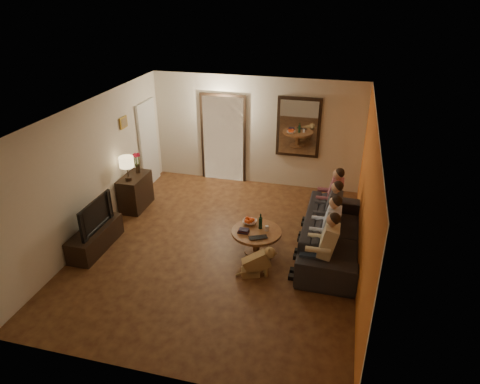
% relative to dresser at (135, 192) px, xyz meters
% --- Properties ---
extents(floor, '(5.00, 6.00, 0.01)m').
position_rel_dresser_xyz_m(floor, '(2.25, -1.06, -0.37)').
color(floor, '#3E1C10').
rests_on(floor, ground).
extents(ceiling, '(5.00, 6.00, 0.01)m').
position_rel_dresser_xyz_m(ceiling, '(2.25, -1.06, 2.23)').
color(ceiling, white).
rests_on(ceiling, back_wall).
extents(back_wall, '(5.00, 0.02, 2.60)m').
position_rel_dresser_xyz_m(back_wall, '(2.25, 1.94, 0.93)').
color(back_wall, beige).
rests_on(back_wall, floor).
extents(front_wall, '(5.00, 0.02, 2.60)m').
position_rel_dresser_xyz_m(front_wall, '(2.25, -4.06, 0.93)').
color(front_wall, beige).
rests_on(front_wall, floor).
extents(left_wall, '(0.02, 6.00, 2.60)m').
position_rel_dresser_xyz_m(left_wall, '(-0.25, -1.06, 0.93)').
color(left_wall, beige).
rests_on(left_wall, floor).
extents(right_wall, '(0.02, 6.00, 2.60)m').
position_rel_dresser_xyz_m(right_wall, '(4.75, -1.06, 0.93)').
color(right_wall, beige).
rests_on(right_wall, floor).
extents(orange_accent, '(0.01, 6.00, 2.60)m').
position_rel_dresser_xyz_m(orange_accent, '(4.74, -1.06, 0.93)').
color(orange_accent, orange).
rests_on(orange_accent, right_wall).
extents(kitchen_doorway, '(1.00, 0.06, 2.10)m').
position_rel_dresser_xyz_m(kitchen_doorway, '(1.45, 1.92, 0.68)').
color(kitchen_doorway, '#FFE0A5').
rests_on(kitchen_doorway, floor).
extents(door_trim, '(1.12, 0.04, 2.22)m').
position_rel_dresser_xyz_m(door_trim, '(1.45, 1.91, 0.68)').
color(door_trim, black).
rests_on(door_trim, floor).
extents(fridge_glimpse, '(0.45, 0.03, 1.70)m').
position_rel_dresser_xyz_m(fridge_glimpse, '(1.70, 1.93, 0.53)').
color(fridge_glimpse, silver).
rests_on(fridge_glimpse, floor).
extents(mirror_frame, '(1.00, 0.05, 1.40)m').
position_rel_dresser_xyz_m(mirror_frame, '(3.25, 1.90, 1.13)').
color(mirror_frame, black).
rests_on(mirror_frame, back_wall).
extents(mirror_glass, '(0.86, 0.02, 1.26)m').
position_rel_dresser_xyz_m(mirror_glass, '(3.25, 1.87, 1.13)').
color(mirror_glass, white).
rests_on(mirror_glass, back_wall).
extents(white_door, '(0.06, 0.85, 2.04)m').
position_rel_dresser_xyz_m(white_door, '(-0.21, 1.24, 0.65)').
color(white_door, white).
rests_on(white_door, floor).
extents(framed_art, '(0.03, 0.28, 0.24)m').
position_rel_dresser_xyz_m(framed_art, '(-0.22, 0.24, 1.48)').
color(framed_art, '#B28C33').
rests_on(framed_art, left_wall).
extents(art_canvas, '(0.01, 0.22, 0.18)m').
position_rel_dresser_xyz_m(art_canvas, '(-0.21, 0.24, 1.48)').
color(art_canvas, brown).
rests_on(art_canvas, left_wall).
extents(dresser, '(0.45, 0.84, 0.75)m').
position_rel_dresser_xyz_m(dresser, '(0.00, 0.00, 0.00)').
color(dresser, black).
rests_on(dresser, floor).
extents(table_lamp, '(0.30, 0.30, 0.54)m').
position_rel_dresser_xyz_m(table_lamp, '(0.00, -0.22, 0.64)').
color(table_lamp, beige).
rests_on(table_lamp, dresser).
extents(flower_vase, '(0.14, 0.14, 0.44)m').
position_rel_dresser_xyz_m(flower_vase, '(0.00, 0.22, 0.59)').
color(flower_vase, red).
rests_on(flower_vase, dresser).
extents(tv_stand, '(0.45, 1.28, 0.43)m').
position_rel_dresser_xyz_m(tv_stand, '(0.00, -1.66, -0.16)').
color(tv_stand, black).
rests_on(tv_stand, floor).
extents(tv, '(1.01, 0.13, 0.58)m').
position_rel_dresser_xyz_m(tv, '(0.00, -1.66, 0.34)').
color(tv, black).
rests_on(tv, tv_stand).
extents(sofa, '(2.56, 1.04, 0.74)m').
position_rel_dresser_xyz_m(sofa, '(4.26, -0.70, -0.00)').
color(sofa, black).
rests_on(sofa, floor).
extents(person_a, '(0.60, 0.40, 1.20)m').
position_rel_dresser_xyz_m(person_a, '(4.16, -1.60, 0.23)').
color(person_a, tan).
rests_on(person_a, sofa).
extents(person_b, '(0.60, 0.40, 1.20)m').
position_rel_dresser_xyz_m(person_b, '(4.16, -1.00, 0.23)').
color(person_b, tan).
rests_on(person_b, sofa).
extents(person_c, '(0.60, 0.40, 1.20)m').
position_rel_dresser_xyz_m(person_c, '(4.16, -0.40, 0.23)').
color(person_c, tan).
rests_on(person_c, sofa).
extents(person_d, '(0.60, 0.40, 1.20)m').
position_rel_dresser_xyz_m(person_d, '(4.16, 0.20, 0.23)').
color(person_d, tan).
rests_on(person_d, sofa).
extents(dog, '(0.61, 0.42, 0.56)m').
position_rel_dresser_xyz_m(dog, '(3.08, -1.73, -0.09)').
color(dog, '#9D7348').
rests_on(dog, floor).
extents(coffee_table, '(1.04, 1.04, 0.45)m').
position_rel_dresser_xyz_m(coffee_table, '(2.93, -1.04, -0.15)').
color(coffee_table, brown).
rests_on(coffee_table, floor).
extents(bowl, '(0.26, 0.26, 0.06)m').
position_rel_dresser_xyz_m(bowl, '(2.75, -0.82, 0.11)').
color(bowl, white).
rests_on(bowl, coffee_table).
extents(oranges, '(0.20, 0.20, 0.08)m').
position_rel_dresser_xyz_m(oranges, '(2.75, -0.82, 0.18)').
color(oranges, '#E54713').
rests_on(oranges, bowl).
extents(wine_bottle, '(0.07, 0.07, 0.31)m').
position_rel_dresser_xyz_m(wine_bottle, '(2.98, -0.94, 0.23)').
color(wine_bottle, black).
rests_on(wine_bottle, coffee_table).
extents(wine_glass, '(0.06, 0.06, 0.10)m').
position_rel_dresser_xyz_m(wine_glass, '(3.11, -0.99, 0.13)').
color(wine_glass, silver).
rests_on(wine_glass, coffee_table).
extents(book_stack, '(0.20, 0.15, 0.07)m').
position_rel_dresser_xyz_m(book_stack, '(2.71, -1.14, 0.11)').
color(book_stack, black).
rests_on(book_stack, coffee_table).
extents(laptop, '(0.39, 0.33, 0.03)m').
position_rel_dresser_xyz_m(laptop, '(3.03, -1.32, 0.09)').
color(laptop, black).
rests_on(laptop, coffee_table).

